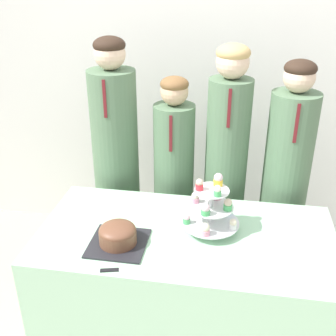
{
  "coord_description": "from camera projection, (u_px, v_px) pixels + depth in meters",
  "views": [
    {
      "loc": [
        0.2,
        -1.37,
        1.99
      ],
      "look_at": [
        -0.1,
        0.42,
        1.09
      ],
      "focal_mm": 45.0,
      "sensor_mm": 36.0,
      "label": 1
    }
  ],
  "objects": [
    {
      "name": "student_1",
      "position": [
        174.0,
        189.0,
        2.71
      ],
      "size": [
        0.25,
        0.26,
        1.4
      ],
      "color": "#567556",
      "rests_on": "ground_plane"
    },
    {
      "name": "student_0",
      "position": [
        117.0,
        170.0,
        2.72
      ],
      "size": [
        0.29,
        0.29,
        1.61
      ],
      "color": "#567556",
      "rests_on": "ground_plane"
    },
    {
      "name": "table",
      "position": [
        185.0,
        290.0,
        2.29
      ],
      "size": [
        1.5,
        0.76,
        0.75
      ],
      "color": "#A8DBB2",
      "rests_on": "ground_plane"
    },
    {
      "name": "round_cake",
      "position": [
        118.0,
        235.0,
        2.02
      ],
      "size": [
        0.27,
        0.27,
        0.11
      ],
      "color": "#232328",
      "rests_on": "table"
    },
    {
      "name": "cupcake_stand",
      "position": [
        211.0,
        207.0,
        2.1
      ],
      "size": [
        0.29,
        0.29,
        0.3
      ],
      "color": "silver",
      "rests_on": "table"
    },
    {
      "name": "cake_knife",
      "position": [
        121.0,
        270.0,
        1.87
      ],
      "size": [
        0.27,
        0.09,
        0.01
      ],
      "rotation": [
        0.0,
        0.0,
        0.25
      ],
      "color": "silver",
      "rests_on": "table"
    },
    {
      "name": "wall_back",
      "position": [
        209.0,
        64.0,
        2.91
      ],
      "size": [
        9.0,
        0.06,
        2.7
      ],
      "color": "silver",
      "rests_on": "ground_plane"
    },
    {
      "name": "student_3",
      "position": [
        284.0,
        190.0,
        2.58
      ],
      "size": [
        0.28,
        0.28,
        1.52
      ],
      "color": "#567556",
      "rests_on": "ground_plane"
    },
    {
      "name": "student_2",
      "position": [
        225.0,
        178.0,
        2.61
      ],
      "size": [
        0.26,
        0.26,
        1.59
      ],
      "color": "#567556",
      "rests_on": "ground_plane"
    }
  ]
}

